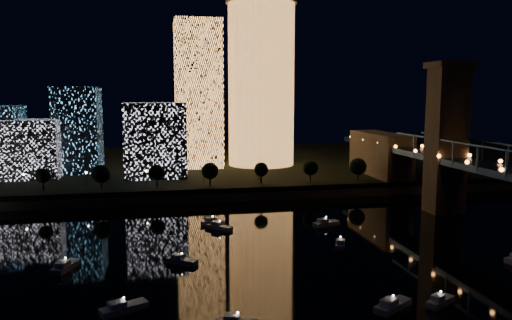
{
  "coord_description": "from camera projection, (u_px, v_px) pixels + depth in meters",
  "views": [
    {
      "loc": [
        -28.8,
        -99.8,
        39.37
      ],
      "look_at": [
        1.46,
        55.0,
        18.66
      ],
      "focal_mm": 35.0,
      "sensor_mm": 36.0,
      "label": 1
    }
  ],
  "objects": [
    {
      "name": "midrise_blocks",
      "position": [
        69.0,
        139.0,
        214.5
      ],
      "size": [
        90.86,
        43.93,
        37.76
      ],
      "color": "white",
      "rests_on": "far_bank"
    },
    {
      "name": "street_lamps",
      "position": [
        146.0,
        174.0,
        191.54
      ],
      "size": [
        132.7,
        0.7,
        5.65
      ],
      "color": "black",
      "rests_on": "far_bank"
    },
    {
      "name": "far_bank",
      "position": [
        215.0,
        165.0,
        263.08
      ],
      "size": [
        420.0,
        160.0,
        5.0
      ],
      "primitive_type": "cube",
      "color": "black",
      "rests_on": "ground"
    },
    {
      "name": "ground",
      "position": [
        298.0,
        278.0,
        107.71
      ],
      "size": [
        520.0,
        520.0,
        0.0
      ],
      "primitive_type": "plane",
      "color": "black",
      "rests_on": "ground"
    },
    {
      "name": "tower_cylindrical",
      "position": [
        261.0,
        83.0,
        242.38
      ],
      "size": [
        34.0,
        34.0,
        79.37
      ],
      "color": "#FFA351",
      "rests_on": "far_bank"
    },
    {
      "name": "motorboats",
      "position": [
        261.0,
        259.0,
        117.71
      ],
      "size": [
        131.88,
        72.09,
        2.78
      ],
      "color": "silver",
      "rests_on": "ground"
    },
    {
      "name": "esplanade_trees",
      "position": [
        165.0,
        172.0,
        186.83
      ],
      "size": [
        166.34,
        6.88,
        8.94
      ],
      "color": "black",
      "rests_on": "far_bank"
    },
    {
      "name": "tower_rectangular",
      "position": [
        198.0,
        94.0,
        237.2
      ],
      "size": [
        21.68,
        21.68,
        68.97
      ],
      "primitive_type": "cube",
      "color": "#FFA351",
      "rests_on": "far_bank"
    },
    {
      "name": "seawall",
      "position": [
        238.0,
        196.0,
        187.31
      ],
      "size": [
        420.0,
        6.0,
        3.0
      ],
      "primitive_type": "cube",
      "color": "#6B5E4C",
      "rests_on": "ground"
    }
  ]
}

